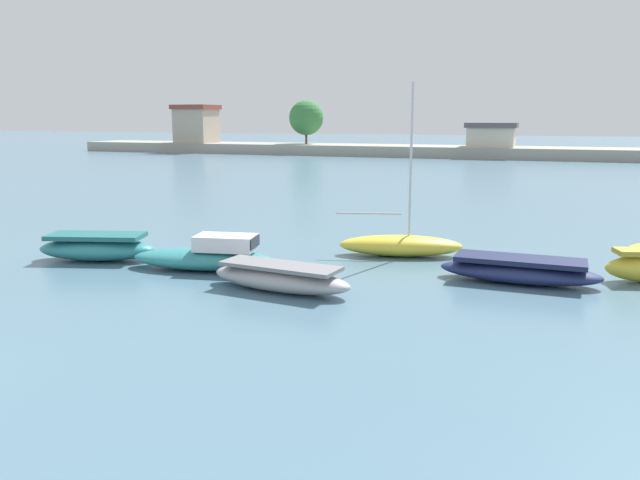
% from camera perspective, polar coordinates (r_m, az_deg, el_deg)
% --- Properties ---
extents(moored_boat_2, '(4.90, 2.93, 1.06)m').
position_cam_1_polar(moored_boat_2, '(26.28, -19.56, -0.66)').
color(moored_boat_2, teal).
rests_on(moored_boat_2, ground).
extents(moored_boat_3, '(5.68, 2.75, 1.31)m').
position_cam_1_polar(moored_boat_3, '(23.64, -10.17, -1.48)').
color(moored_boat_3, teal).
rests_on(moored_boat_3, ground).
extents(moored_boat_4, '(5.14, 2.13, 0.89)m').
position_cam_1_polar(moored_boat_4, '(20.48, -3.61, -3.45)').
color(moored_boat_4, '#9E9EA3').
rests_on(moored_boat_4, ground).
extents(moored_boat_5, '(5.19, 2.67, 6.91)m').
position_cam_1_polar(moored_boat_5, '(25.76, 7.31, -0.43)').
color(moored_boat_5, yellow).
rests_on(moored_boat_5, ground).
extents(moored_boat_6, '(5.39, 1.88, 0.87)m').
position_cam_1_polar(moored_boat_6, '(22.50, 17.59, -2.67)').
color(moored_boat_6, navy).
rests_on(moored_boat_6, ground).
extents(distant_shoreline, '(119.51, 8.80, 8.21)m').
position_cam_1_polar(distant_shoreline, '(92.91, 11.58, 8.71)').
color(distant_shoreline, '#9E998C').
rests_on(distant_shoreline, ground).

